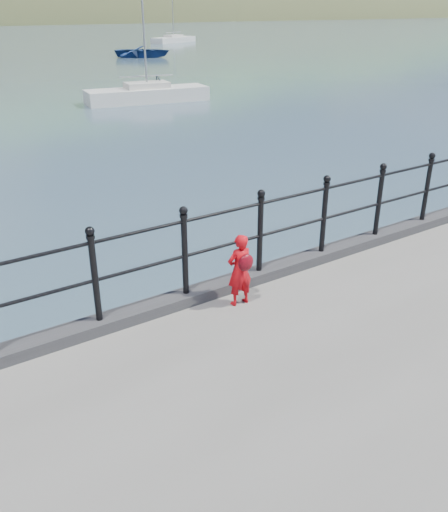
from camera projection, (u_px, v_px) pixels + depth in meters
ground at (218, 346)px, 8.00m from camera, size 600.00×600.00×0.00m
kerb at (224, 286)px, 7.43m from camera, size 60.00×0.30×0.15m
railing at (224, 235)px, 7.12m from camera, size 18.11×0.11×1.20m
child at (240, 270)px, 6.92m from camera, size 0.36×0.31×0.98m
launch_blue at (143, 51)px, 52.99m from camera, size 6.49×6.25×1.09m
launch_navy at (160, 87)px, 28.79m from camera, size 2.48×2.15×1.30m
sailboat_far at (174, 40)px, 74.92m from camera, size 7.82×5.04×10.73m
sailboat_near at (147, 95)px, 28.26m from camera, size 6.53×2.71×8.70m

